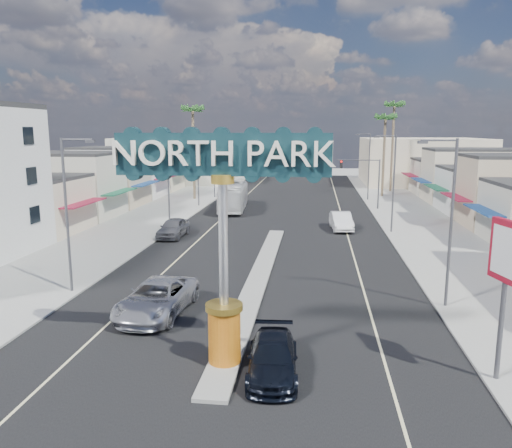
% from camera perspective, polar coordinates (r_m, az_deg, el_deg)
% --- Properties ---
extents(ground, '(160.00, 160.00, 0.00)m').
position_cam_1_polar(ground, '(47.68, 2.48, -0.71)').
color(ground, gray).
rests_on(ground, ground).
extents(road, '(20.00, 120.00, 0.01)m').
position_cam_1_polar(road, '(47.68, 2.48, -0.70)').
color(road, black).
rests_on(road, ground).
extents(median_island, '(1.30, 30.00, 0.16)m').
position_cam_1_polar(median_island, '(32.19, 0.28, -6.16)').
color(median_island, gray).
rests_on(median_island, ground).
extents(sidewalk_left, '(8.00, 120.00, 0.12)m').
position_cam_1_polar(sidewalk_left, '(50.66, -13.51, -0.25)').
color(sidewalk_left, gray).
rests_on(sidewalk_left, ground).
extents(sidewalk_right, '(8.00, 120.00, 0.12)m').
position_cam_1_polar(sidewalk_right, '(48.68, 19.15, -0.99)').
color(sidewalk_right, gray).
rests_on(sidewalk_right, ground).
extents(storefront_row_left, '(12.00, 42.00, 6.00)m').
position_cam_1_polar(storefront_row_left, '(65.96, -17.90, 4.59)').
color(storefront_row_left, beige).
rests_on(storefront_row_left, ground).
extents(storefront_row_right, '(12.00, 42.00, 6.00)m').
position_cam_1_polar(storefront_row_right, '(63.36, 25.73, 3.82)').
color(storefront_row_right, '#B7B29E').
rests_on(storefront_row_right, ground).
extents(backdrop_far_left, '(20.00, 20.00, 8.00)m').
position_cam_1_polar(backdrop_far_left, '(95.25, -8.78, 7.30)').
color(backdrop_far_left, '#B7B29E').
rests_on(backdrop_far_left, ground).
extents(backdrop_far_right, '(20.00, 20.00, 8.00)m').
position_cam_1_polar(backdrop_far_right, '(93.61, 18.36, 6.83)').
color(backdrop_far_right, beige).
rests_on(backdrop_far_right, ground).
extents(gateway_sign, '(8.20, 1.50, 9.15)m').
position_cam_1_polar(gateway_sign, '(19.23, -3.80, 0.24)').
color(gateway_sign, '#C2540E').
rests_on(gateway_sign, median_island).
extents(traffic_signal_left, '(5.09, 0.45, 6.00)m').
position_cam_1_polar(traffic_signal_left, '(62.13, -5.00, 5.90)').
color(traffic_signal_left, '#47474C').
rests_on(traffic_signal_left, ground).
extents(traffic_signal_right, '(5.09, 0.45, 6.00)m').
position_cam_1_polar(traffic_signal_right, '(61.08, 12.21, 5.62)').
color(traffic_signal_right, '#47474C').
rests_on(traffic_signal_right, ground).
extents(streetlight_l_near, '(2.03, 0.22, 9.00)m').
position_cam_1_polar(streetlight_l_near, '(30.35, -20.60, 1.77)').
color(streetlight_l_near, '#47474C').
rests_on(streetlight_l_near, ground).
extents(streetlight_l_mid, '(2.03, 0.22, 9.00)m').
position_cam_1_polar(streetlight_l_mid, '(48.84, -9.82, 5.43)').
color(streetlight_l_mid, '#47474C').
rests_on(streetlight_l_mid, ground).
extents(streetlight_l_far, '(2.03, 0.22, 9.00)m').
position_cam_1_polar(streetlight_l_far, '(70.15, -4.67, 7.10)').
color(streetlight_l_far, '#47474C').
rests_on(streetlight_l_far, ground).
extents(streetlight_r_near, '(2.03, 0.22, 9.00)m').
position_cam_1_polar(streetlight_r_near, '(27.83, 21.15, 0.98)').
color(streetlight_r_near, '#47474C').
rests_on(streetlight_r_near, ground).
extents(streetlight_r_mid, '(2.03, 0.22, 9.00)m').
position_cam_1_polar(streetlight_r_mid, '(47.32, 15.28, 5.04)').
color(streetlight_r_mid, '#47474C').
rests_on(streetlight_r_mid, ground).
extents(streetlight_r_far, '(2.03, 0.22, 9.00)m').
position_cam_1_polar(streetlight_r_far, '(69.09, 12.67, 6.82)').
color(streetlight_r_far, '#47474C').
rests_on(streetlight_r_far, ground).
extents(palm_left_far, '(2.60, 2.60, 13.10)m').
position_cam_1_polar(palm_left_far, '(68.66, -7.25, 12.34)').
color(palm_left_far, brown).
rests_on(palm_left_far, ground).
extents(palm_right_mid, '(2.60, 2.60, 12.10)m').
position_cam_1_polar(palm_right_mid, '(73.24, 14.57, 11.28)').
color(palm_right_mid, brown).
rests_on(palm_right_mid, ground).
extents(palm_right_far, '(2.60, 2.60, 14.10)m').
position_cam_1_polar(palm_right_far, '(79.50, 15.52, 12.45)').
color(palm_right_far, brown).
rests_on(palm_right_far, ground).
extents(suv_left, '(3.35, 6.48, 1.75)m').
position_cam_1_polar(suv_left, '(26.52, -11.26, -8.31)').
color(suv_left, '#BBBBC0').
rests_on(suv_left, ground).
extents(suv_right, '(2.21, 4.84, 1.37)m').
position_cam_1_polar(suv_right, '(20.11, 1.91, -15.03)').
color(suv_right, black).
rests_on(suv_right, ground).
extents(car_parked_left, '(2.17, 5.04, 1.69)m').
position_cam_1_polar(car_parked_left, '(45.02, -9.43, -0.43)').
color(car_parked_left, slate).
rests_on(car_parked_left, ground).
extents(car_parked_right, '(2.24, 5.27, 1.69)m').
position_cam_1_polar(car_parked_right, '(48.40, 9.70, 0.34)').
color(car_parked_right, white).
rests_on(car_parked_right, ground).
extents(city_bus, '(3.45, 11.48, 3.15)m').
position_cam_1_polar(city_bus, '(59.81, -2.59, 3.15)').
color(city_bus, silver).
rests_on(city_bus, ground).
extents(bank_pylon_sign, '(0.70, 1.90, 6.09)m').
position_cam_1_polar(bank_pylon_sign, '(20.34, 26.76, -3.79)').
color(bank_pylon_sign, '#47474C').
rests_on(bank_pylon_sign, sidewalk_right).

